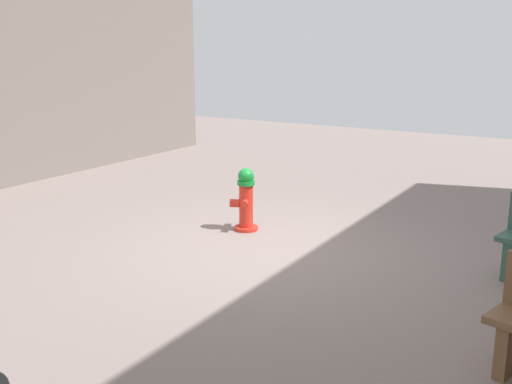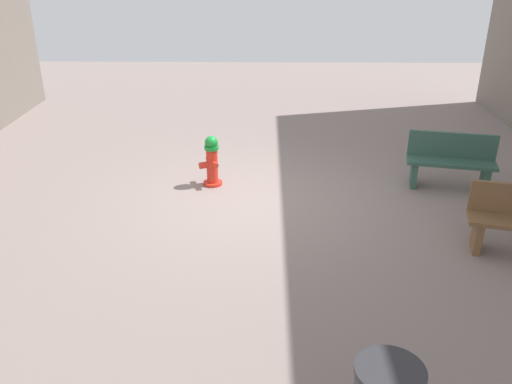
# 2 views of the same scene
# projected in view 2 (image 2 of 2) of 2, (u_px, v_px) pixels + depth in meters

# --- Properties ---
(ground_plane) EXTENTS (23.40, 23.40, 0.00)m
(ground_plane) POSITION_uv_depth(u_px,v_px,m) (254.00, 200.00, 8.82)
(ground_plane) COLOR gray
(fire_hydrant) EXTENTS (0.40, 0.42, 0.89)m
(fire_hydrant) POSITION_uv_depth(u_px,v_px,m) (212.00, 161.00, 9.20)
(fire_hydrant) COLOR red
(fire_hydrant) RESTS_ON ground_plane
(bench_near) EXTENTS (1.52, 0.72, 0.95)m
(bench_near) POSITION_uv_depth(u_px,v_px,m) (451.00, 161.00, 9.09)
(bench_near) COLOR #33594C
(bench_near) RESTS_ON ground_plane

